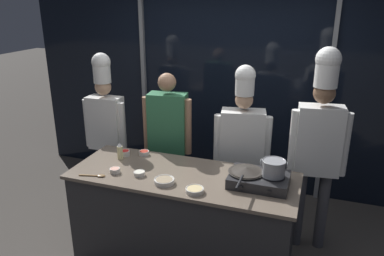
{
  "coord_description": "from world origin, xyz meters",
  "views": [
    {
      "loc": [
        1.05,
        -2.77,
        2.38
      ],
      "look_at": [
        0.0,
        0.25,
        1.24
      ],
      "focal_mm": 35.0,
      "sensor_mm": 36.0,
      "label": 1
    }
  ],
  "objects": [
    {
      "name": "prep_bowl_bell_pepper",
      "position": [
        -0.68,
        0.2,
        0.93
      ],
      "size": [
        0.1,
        0.1,
        0.05
      ],
      "color": "silver",
      "rests_on": "demo_counter"
    },
    {
      "name": "serving_spoon_slotted",
      "position": [
        -0.69,
        -0.28,
        0.9
      ],
      "size": [
        0.24,
        0.08,
        0.02
      ],
      "color": "olive",
      "rests_on": "demo_counter"
    },
    {
      "name": "window_wall_back",
      "position": [
        0.0,
        1.67,
        1.35
      ],
      "size": [
        5.44,
        0.09,
        2.7
      ],
      "color": "black",
      "rests_on": "ground_plane"
    },
    {
      "name": "stock_pot",
      "position": [
        0.77,
        0.04,
        1.07
      ],
      "size": [
        0.22,
        0.19,
        0.14
      ],
      "color": "#93969B",
      "rests_on": "portable_stove"
    },
    {
      "name": "prep_bowl_ginger",
      "position": [
        0.2,
        -0.26,
        0.92
      ],
      "size": [
        0.15,
        0.15,
        0.04
      ],
      "color": "silver",
      "rests_on": "demo_counter"
    },
    {
      "name": "chef_sous",
      "position": [
        0.38,
        0.7,
        1.01
      ],
      "size": [
        0.56,
        0.3,
        1.77
      ],
      "rotation": [
        0.0,
        0.0,
        3.34
      ],
      "color": "#232326",
      "rests_on": "ground_plane"
    },
    {
      "name": "frying_pan",
      "position": [
        0.55,
        0.03,
        1.01
      ],
      "size": [
        0.3,
        0.52,
        0.04
      ],
      "color": "#38332D",
      "rests_on": "portable_stove"
    },
    {
      "name": "portable_stove",
      "position": [
        0.66,
        0.04,
        0.94
      ],
      "size": [
        0.49,
        0.37,
        0.1
      ],
      "color": "#28282B",
      "rests_on": "demo_counter"
    },
    {
      "name": "chef_line",
      "position": [
        1.1,
        0.62,
        1.17
      ],
      "size": [
        0.52,
        0.26,
        1.98
      ],
      "rotation": [
        0.0,
        0.0,
        3.27
      ],
      "color": "#4C4C51",
      "rests_on": "ground_plane"
    },
    {
      "name": "prep_bowl_garlic",
      "position": [
        -0.35,
        -0.14,
        0.92
      ],
      "size": [
        0.1,
        0.1,
        0.04
      ],
      "color": "silver",
      "rests_on": "demo_counter"
    },
    {
      "name": "squeeze_bottle_oil",
      "position": [
        -0.68,
        0.11,
        0.97
      ],
      "size": [
        0.05,
        0.05,
        0.17
      ],
      "color": "beige",
      "rests_on": "demo_counter"
    },
    {
      "name": "chef_head",
      "position": [
        -1.16,
        0.65,
        1.06
      ],
      "size": [
        0.51,
        0.2,
        1.81
      ],
      "rotation": [
        0.0,
        0.0,
        3.15
      ],
      "color": "#232326",
      "rests_on": "ground_plane"
    },
    {
      "name": "prep_bowl_mushrooms",
      "position": [
        -0.09,
        -0.2,
        0.92
      ],
      "size": [
        0.17,
        0.17,
        0.04
      ],
      "color": "silver",
      "rests_on": "demo_counter"
    },
    {
      "name": "prep_bowl_shrimp",
      "position": [
        -0.58,
        -0.16,
        0.92
      ],
      "size": [
        0.09,
        0.09,
        0.04
      ],
      "color": "silver",
      "rests_on": "demo_counter"
    },
    {
      "name": "demo_counter",
      "position": [
        0.0,
        0.0,
        0.45
      ],
      "size": [
        2.01,
        0.76,
        0.89
      ],
      "color": "#2D2D30",
      "rests_on": "ground_plane"
    },
    {
      "name": "person_guest",
      "position": [
        -0.41,
        0.66,
        1.0
      ],
      "size": [
        0.52,
        0.25,
        1.64
      ],
      "rotation": [
        0.0,
        0.0,
        3.26
      ],
      "color": "#2D3856",
      "rests_on": "ground_plane"
    },
    {
      "name": "prep_bowl_chili_flakes",
      "position": [
        -0.51,
        0.28,
        0.92
      ],
      "size": [
        0.1,
        0.1,
        0.04
      ],
      "color": "silver",
      "rests_on": "demo_counter"
    }
  ]
}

